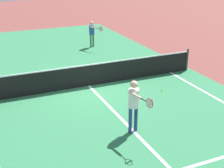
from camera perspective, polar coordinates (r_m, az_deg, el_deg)
ground_plane at (r=13.65m, az=-4.16°, el=-0.32°), size 60.00×60.00×0.00m
court_surface_inbounds at (r=13.65m, az=-4.16°, el=-0.31°), size 10.62×24.40×0.00m
line_center_service at (r=10.96m, az=1.55°, el=-6.11°), size 0.10×6.40×0.01m
net at (r=13.47m, az=-4.21°, el=1.62°), size 10.13×0.09×1.07m
player_near at (r=9.70m, az=3.97°, el=-3.02°), size 0.41×1.24×1.72m
player_far at (r=19.36m, az=-3.58°, el=9.38°), size 0.54×1.15×1.56m
tennis_ball_near_net at (r=13.26m, az=8.87°, el=-1.07°), size 0.07×0.07×0.07m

